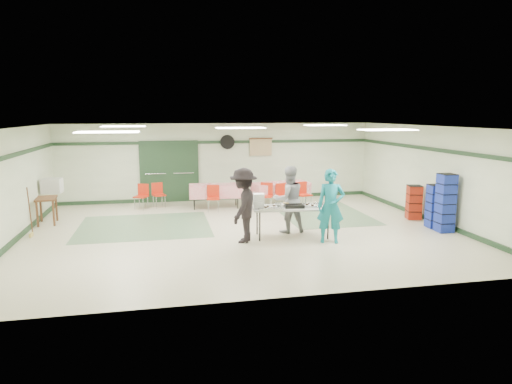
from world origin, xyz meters
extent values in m
plane|color=#BDB198|center=(0.00, 0.00, 0.00)|extent=(11.00, 11.00, 0.00)
plane|color=white|center=(0.00, 0.00, 2.70)|extent=(11.00, 11.00, 0.00)
plane|color=beige|center=(0.00, 4.50, 1.35)|extent=(11.00, 0.00, 11.00)
plane|color=beige|center=(0.00, -4.50, 1.35)|extent=(11.00, 0.00, 11.00)
plane|color=beige|center=(-5.50, 0.00, 1.35)|extent=(0.00, 9.00, 9.00)
plane|color=beige|center=(5.50, 0.00, 1.35)|extent=(0.00, 9.00, 9.00)
cube|color=#1D3620|center=(0.00, 4.47, 2.05)|extent=(11.00, 0.06, 0.10)
cube|color=#1D3620|center=(0.00, 4.47, 0.06)|extent=(11.00, 0.06, 0.12)
cube|color=#1D3620|center=(-5.47, 0.00, 2.05)|extent=(0.06, 9.00, 0.10)
cube|color=#1D3620|center=(-5.47, 0.00, 0.06)|extent=(0.06, 9.00, 0.12)
cube|color=#1D3620|center=(5.47, 0.00, 2.05)|extent=(0.06, 9.00, 0.10)
cube|color=#1D3620|center=(5.47, 0.00, 0.06)|extent=(0.06, 9.00, 0.12)
cube|color=#5C7C5B|center=(-2.50, 1.00, 0.00)|extent=(3.50, 3.00, 0.01)
cube|color=#5C7C5B|center=(2.80, 1.50, 0.00)|extent=(2.50, 3.50, 0.01)
cube|color=#949694|center=(-2.20, 4.44, 1.05)|extent=(0.90, 0.06, 2.10)
cube|color=#949694|center=(-1.25, 4.44, 1.05)|extent=(0.90, 0.06, 2.10)
cube|color=#1D3620|center=(-1.73, 4.42, 1.05)|extent=(2.00, 0.03, 2.15)
cylinder|color=black|center=(0.30, 4.44, 2.05)|extent=(0.50, 0.10, 0.50)
cube|color=tan|center=(1.50, 4.44, 1.85)|extent=(0.80, 0.02, 0.60)
cube|color=#AEAEA9|center=(1.14, -0.85, 0.74)|extent=(2.01, 0.99, 0.04)
cylinder|color=black|center=(0.28, -1.07, 0.36)|extent=(0.04, 0.04, 0.72)
cylinder|color=black|center=(1.94, -1.25, 0.36)|extent=(0.04, 0.04, 0.72)
cylinder|color=black|center=(0.34, -0.45, 0.36)|extent=(0.04, 0.04, 0.72)
cylinder|color=black|center=(2.01, -0.62, 0.36)|extent=(0.04, 0.04, 0.72)
cube|color=silver|center=(1.70, -0.86, 0.77)|extent=(0.60, 0.48, 0.02)
cube|color=silver|center=(1.11, -0.70, 0.77)|extent=(0.66, 0.53, 0.02)
cube|color=silver|center=(0.56, -0.96, 0.77)|extent=(0.61, 0.49, 0.02)
cube|color=black|center=(1.17, -0.93, 0.80)|extent=(0.50, 0.34, 0.08)
cube|color=white|center=(0.32, -0.76, 0.94)|extent=(0.28, 0.26, 0.35)
imported|color=#137685|center=(1.90, -1.50, 0.88)|extent=(0.74, 0.60, 1.76)
imported|color=gray|center=(1.19, -0.38, 0.86)|extent=(0.90, 0.74, 1.72)
imported|color=black|center=(-0.11, -1.04, 0.89)|extent=(1.09, 1.32, 1.78)
cube|color=red|center=(1.90, 3.10, 0.74)|extent=(1.97, 1.12, 0.05)
cube|color=red|center=(1.90, 3.10, 0.55)|extent=(1.97, 1.14, 0.40)
cylinder|color=black|center=(1.19, 2.66, 0.36)|extent=(0.04, 0.04, 0.72)
cylinder|color=black|center=(2.72, 2.93, 0.36)|extent=(0.04, 0.04, 0.72)
cylinder|color=black|center=(1.09, 3.27, 0.36)|extent=(0.04, 0.04, 0.72)
cylinder|color=black|center=(2.61, 3.54, 0.36)|extent=(0.04, 0.04, 0.72)
cube|color=red|center=(-0.30, 3.10, 0.74)|extent=(1.71, 0.81, 0.05)
cube|color=red|center=(-0.30, 3.10, 0.55)|extent=(1.71, 0.83, 0.40)
cylinder|color=black|center=(-1.01, 2.86, 0.36)|extent=(0.04, 0.04, 0.72)
cylinder|color=black|center=(0.38, 2.78, 0.36)|extent=(0.04, 0.04, 0.72)
cylinder|color=black|center=(-0.98, 3.41, 0.36)|extent=(0.04, 0.04, 0.72)
cylinder|color=black|center=(0.41, 3.34, 0.36)|extent=(0.04, 0.04, 0.72)
cube|color=red|center=(1.82, 2.45, 0.42)|extent=(0.48, 0.48, 0.04)
cube|color=red|center=(1.77, 2.61, 0.63)|extent=(0.38, 0.15, 0.38)
cylinder|color=silver|center=(1.72, 2.26, 0.20)|extent=(0.02, 0.02, 0.40)
cylinder|color=silver|center=(2.01, 2.35, 0.20)|extent=(0.02, 0.02, 0.40)
cylinder|color=silver|center=(1.63, 2.55, 0.20)|extent=(0.02, 0.02, 0.40)
cylinder|color=silver|center=(1.92, 2.64, 0.20)|extent=(0.02, 0.02, 0.40)
cube|color=red|center=(1.24, 2.45, 0.44)|extent=(0.51, 0.51, 0.04)
cube|color=red|center=(1.30, 2.61, 0.65)|extent=(0.38, 0.18, 0.40)
cylinder|color=silver|center=(1.03, 2.36, 0.21)|extent=(0.02, 0.02, 0.42)
cylinder|color=silver|center=(1.33, 2.24, 0.21)|extent=(0.02, 0.02, 0.42)
cylinder|color=silver|center=(1.15, 2.65, 0.21)|extent=(0.02, 0.02, 0.42)
cylinder|color=silver|center=(1.44, 2.54, 0.21)|extent=(0.02, 0.02, 0.42)
cube|color=red|center=(2.52, 2.45, 0.43)|extent=(0.48, 0.48, 0.04)
cube|color=red|center=(2.47, 2.62, 0.65)|extent=(0.39, 0.15, 0.39)
cylinder|color=silver|center=(2.41, 2.25, 0.21)|extent=(0.02, 0.02, 0.41)
cylinder|color=silver|center=(2.71, 2.34, 0.21)|extent=(0.02, 0.02, 0.41)
cylinder|color=silver|center=(2.32, 2.56, 0.21)|extent=(0.02, 0.02, 0.41)
cylinder|color=silver|center=(2.63, 2.64, 0.21)|extent=(0.02, 0.02, 0.41)
cube|color=red|center=(-0.45, 2.45, 0.43)|extent=(0.43, 0.43, 0.04)
cube|color=red|center=(-0.43, 2.62, 0.64)|extent=(0.39, 0.09, 0.39)
cylinder|color=silver|center=(-0.62, 2.31, 0.20)|extent=(0.02, 0.02, 0.41)
cylinder|color=silver|center=(-0.31, 2.28, 0.20)|extent=(0.02, 0.02, 0.41)
cylinder|color=silver|center=(-0.58, 2.62, 0.20)|extent=(0.02, 0.02, 0.41)
cylinder|color=silver|center=(-0.27, 2.58, 0.20)|extent=(0.02, 0.02, 0.41)
cube|color=red|center=(-2.10, 3.50, 0.41)|extent=(0.48, 0.48, 0.04)
cube|color=red|center=(-2.16, 3.66, 0.62)|extent=(0.36, 0.16, 0.37)
cylinder|color=silver|center=(-2.20, 3.31, 0.20)|extent=(0.02, 0.02, 0.39)
cylinder|color=silver|center=(-1.91, 3.41, 0.20)|extent=(0.02, 0.02, 0.39)
cylinder|color=silver|center=(-2.30, 3.59, 0.20)|extent=(0.02, 0.02, 0.39)
cylinder|color=silver|center=(-2.01, 3.69, 0.20)|extent=(0.02, 0.02, 0.39)
cube|color=red|center=(-2.67, 3.30, 0.41)|extent=(0.51, 0.51, 0.04)
cube|color=red|center=(-2.59, 3.45, 0.62)|extent=(0.35, 0.21, 0.38)
cylinder|color=silver|center=(-2.87, 3.23, 0.20)|extent=(0.02, 0.02, 0.40)
cylinder|color=silver|center=(-2.60, 3.10, 0.20)|extent=(0.02, 0.02, 0.40)
cylinder|color=silver|center=(-2.74, 3.50, 0.20)|extent=(0.02, 0.02, 0.40)
cylinder|color=silver|center=(-2.47, 3.37, 0.20)|extent=(0.02, 0.02, 0.40)
cube|color=navy|center=(5.15, -0.73, 0.59)|extent=(0.38, 0.38, 1.17)
cube|color=maroon|center=(5.15, 0.29, 0.50)|extent=(0.46, 0.46, 0.99)
cube|color=navy|center=(5.15, -1.19, 0.76)|extent=(0.41, 0.41, 1.53)
cube|color=brown|center=(-5.15, 1.84, 0.72)|extent=(0.58, 0.83, 0.05)
cube|color=brown|center=(-5.32, 1.50, 0.35)|extent=(0.05, 0.05, 0.70)
cube|color=brown|center=(-4.92, 1.54, 0.35)|extent=(0.05, 0.05, 0.70)
cube|color=brown|center=(-5.38, 2.15, 0.35)|extent=(0.05, 0.05, 0.70)
cube|color=brown|center=(-4.98, 2.19, 0.35)|extent=(0.05, 0.05, 0.70)
cube|color=beige|center=(-5.15, 2.64, 0.96)|extent=(0.55, 0.49, 0.42)
cylinder|color=brown|center=(-5.23, 0.50, 0.64)|extent=(0.07, 0.20, 1.23)
camera|label=1|loc=(-1.97, -11.47, 3.05)|focal=32.00mm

